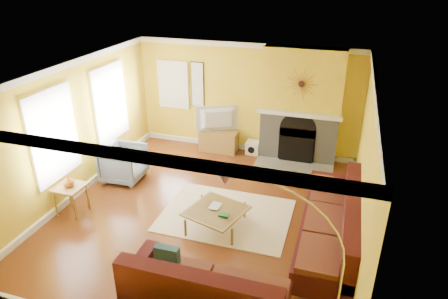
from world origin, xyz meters
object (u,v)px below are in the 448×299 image
(coffee_table, at_px, (216,218))
(media_console, at_px, (219,141))
(armchair, at_px, (124,163))
(arc_lamp, at_px, (286,268))
(side_table, at_px, (72,199))
(sectional_sofa, at_px, (260,227))

(coffee_table, bearing_deg, media_console, 107.23)
(media_console, height_order, armchair, armchair)
(arc_lamp, bearing_deg, side_table, 159.08)
(sectional_sofa, height_order, coffee_table, sectional_sofa)
(coffee_table, height_order, media_console, media_console)
(coffee_table, distance_m, side_table, 2.80)
(arc_lamp, bearing_deg, armchair, 142.38)
(media_console, xyz_separation_m, arc_lamp, (2.49, -5.12, 0.89))
(media_console, distance_m, side_table, 3.92)
(sectional_sofa, height_order, side_table, sectional_sofa)
(sectional_sofa, distance_m, media_console, 3.94)
(coffee_table, height_order, armchair, armchair)
(side_table, relative_size, arc_lamp, 0.25)
(coffee_table, xyz_separation_m, armchair, (-2.48, 1.08, 0.20))
(media_console, bearing_deg, arc_lamp, -64.05)
(coffee_table, xyz_separation_m, side_table, (-2.77, -0.37, 0.10))
(armchair, xyz_separation_m, side_table, (-0.30, -1.44, -0.10))
(media_console, height_order, side_table, side_table)
(coffee_table, bearing_deg, sectional_sofa, -22.38)
(media_console, distance_m, arc_lamp, 5.76)
(side_table, bearing_deg, arc_lamp, -20.92)
(side_table, bearing_deg, coffee_table, 7.50)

